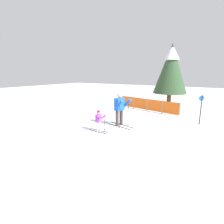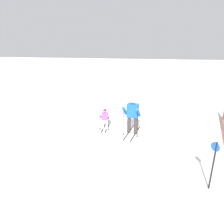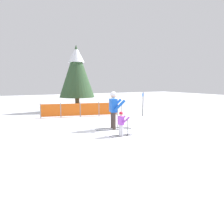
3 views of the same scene
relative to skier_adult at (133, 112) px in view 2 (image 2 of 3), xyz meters
The scene contains 4 objects.
ground_plane 1.10m from the skier_adult, 149.77° to the right, with size 60.00×60.00×0.00m, color white.
skier_adult is the anchor object (origin of this frame).
skier_child 1.47m from the skier_adult, 105.68° to the right, with size 0.98×0.52×1.04m.
trail_marker 4.34m from the skier_adult, 34.71° to the left, with size 0.23×0.19×1.59m.
Camera 2 is at (9.50, 0.25, 4.53)m, focal length 35.00 mm.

